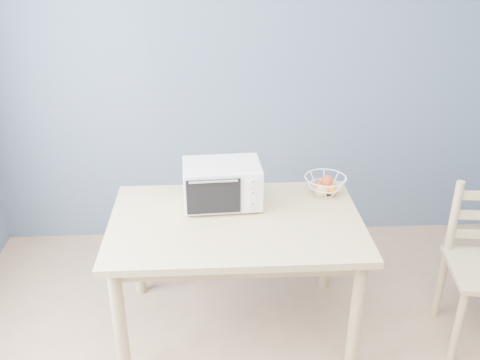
{
  "coord_description": "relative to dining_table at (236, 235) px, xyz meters",
  "views": [
    {
      "loc": [
        -0.39,
        -1.42,
        2.24
      ],
      "look_at": [
        -0.24,
        1.27,
        0.93
      ],
      "focal_mm": 40.0,
      "sensor_mm": 36.0,
      "label": 1
    }
  ],
  "objects": [
    {
      "name": "room",
      "position": [
        0.27,
        -1.14,
        0.65
      ],
      "size": [
        4.01,
        4.51,
        2.61
      ],
      "color": "tan",
      "rests_on": "ground"
    },
    {
      "name": "dining_table",
      "position": [
        0.0,
        0.0,
        0.0
      ],
      "size": [
        1.4,
        0.9,
        0.75
      ],
      "color": "tan",
      "rests_on": "ground"
    },
    {
      "name": "toaster_oven",
      "position": [
        -0.09,
        0.18,
        0.24
      ],
      "size": [
        0.45,
        0.34,
        0.26
      ],
      "rotation": [
        0.0,
        0.0,
        0.05
      ],
      "color": "silver",
      "rests_on": "dining_table"
    },
    {
      "name": "fruit_basket",
      "position": [
        0.55,
        0.28,
        0.16
      ],
      "size": [
        0.28,
        0.28,
        0.13
      ],
      "rotation": [
        0.0,
        0.0,
        -0.11
      ],
      "color": "white",
      "rests_on": "dining_table"
    }
  ]
}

